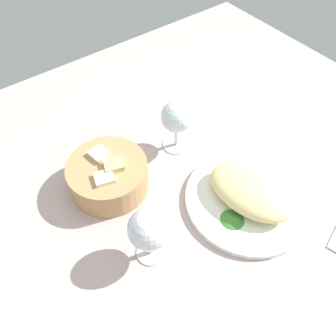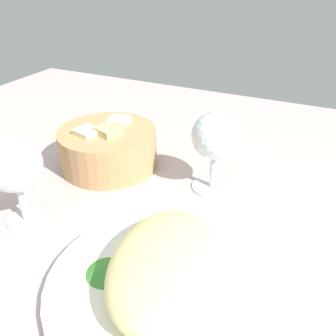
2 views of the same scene
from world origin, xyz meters
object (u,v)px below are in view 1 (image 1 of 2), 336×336
wine_glass_near (177,118)px  wine_glass_far (149,230)px  plate (248,199)px  bread_basket (108,175)px

wine_glass_near → wine_glass_far: same height
plate → wine_glass_near: bearing=5.7°
wine_glass_near → wine_glass_far: size_ratio=1.00×
bread_basket → wine_glass_near: (0.98, -19.94, 5.34)cm
wine_glass_near → bread_basket: bearing=92.8°
bread_basket → wine_glass_near: wine_glass_near is taller
plate → bread_basket: 31.50cm
wine_glass_far → wine_glass_near: bearing=-47.5°
bread_basket → wine_glass_near: size_ratio=1.31×
plate → bread_basket: bearing=45.2°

